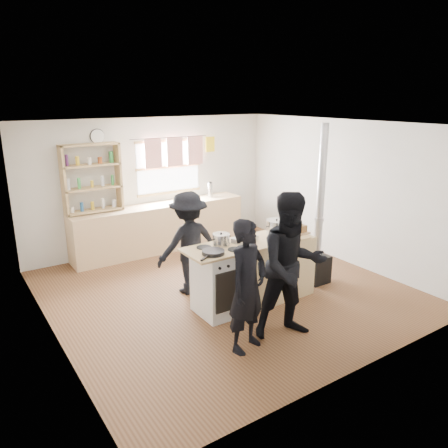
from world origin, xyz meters
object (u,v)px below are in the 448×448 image
at_px(roast_tray, 245,239).
at_px(person_near_right, 292,266).
at_px(stockpot_counter, 276,227).
at_px(person_far, 189,243).
at_px(stockpot_stove, 221,240).
at_px(person_near_left, 248,286).
at_px(thermos, 210,190).
at_px(flue_heater, 318,243).
at_px(skillet_greens, 213,252).
at_px(cooking_island, 254,271).
at_px(bread_board, 299,230).

height_order(roast_tray, person_near_right, person_near_right).
distance_m(stockpot_counter, person_far, 1.32).
distance_m(person_near_right, person_far, 1.84).
relative_size(stockpot_stove, person_near_right, 0.13).
bearing_deg(stockpot_stove, person_near_left, -106.79).
xyz_separation_m(stockpot_stove, person_near_left, (-0.31, -1.01, -0.22)).
bearing_deg(stockpot_stove, person_near_right, -73.32).
bearing_deg(roast_tray, thermos, 67.43).
bearing_deg(flue_heater, skillet_greens, -176.17).
distance_m(roast_tray, flue_heater, 1.43).
distance_m(thermos, person_near_right, 3.92).
xyz_separation_m(skillet_greens, roast_tray, (0.63, 0.18, 0.01)).
relative_size(person_near_left, person_near_right, 0.87).
bearing_deg(person_far, cooking_island, 124.42).
xyz_separation_m(flue_heater, person_far, (-1.86, 0.81, 0.11)).
bearing_deg(cooking_island, flue_heater, 0.33).
xyz_separation_m(roast_tray, person_far, (-0.47, 0.77, -0.19)).
distance_m(stockpot_counter, flue_heater, 0.87).
xyz_separation_m(thermos, cooking_island, (-0.99, -2.77, -0.58)).
relative_size(cooking_island, person_near_right, 1.08).
bearing_deg(person_near_left, cooking_island, 31.15).
distance_m(cooking_island, stockpot_stove, 0.75).
bearing_deg(flue_heater, person_near_left, -155.80).
bearing_deg(person_near_left, stockpot_counter, 21.08).
height_order(thermos, person_near_right, person_near_right).
height_order(stockpot_counter, person_far, person_far).
bearing_deg(cooking_island, stockpot_stove, 169.40).
relative_size(cooking_island, flue_heater, 0.79).
bearing_deg(thermos, person_far, -129.33).
bearing_deg(stockpot_stove, roast_tray, -6.81).
bearing_deg(person_far, bread_board, 143.42).
relative_size(stockpot_stove, stockpot_counter, 0.76).
height_order(cooking_island, person_far, person_far).
bearing_deg(person_near_right, stockpot_counter, 75.18).
distance_m(cooking_island, bread_board, 0.90).
bearing_deg(thermos, flue_heater, -84.55).
xyz_separation_m(bread_board, person_far, (-1.35, 0.92, -0.20)).
bearing_deg(stockpot_counter, flue_heater, -6.44).
bearing_deg(skillet_greens, roast_tray, 15.89).
relative_size(stockpot_stove, bread_board, 0.81).
distance_m(stockpot_stove, bread_board, 1.26).
height_order(flue_heater, person_far, flue_heater).
xyz_separation_m(roast_tray, stockpot_stove, (-0.36, 0.04, 0.05)).
bearing_deg(roast_tray, person_near_right, -92.54).
distance_m(skillet_greens, person_near_left, 0.81).
bearing_deg(stockpot_counter, stockpot_stove, -179.94).
bearing_deg(stockpot_stove, thermos, 60.82).
bearing_deg(skillet_greens, cooking_island, 9.41).
bearing_deg(roast_tray, flue_heater, -1.81).
height_order(stockpot_counter, person_near_left, person_near_left).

